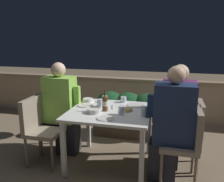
{
  "coord_description": "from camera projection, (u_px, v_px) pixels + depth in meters",
  "views": [
    {
      "loc": [
        0.67,
        -2.61,
        1.58
      ],
      "look_at": [
        0.0,
        0.07,
        0.93
      ],
      "focal_mm": 38.0,
      "sensor_mm": 36.0,
      "label": 1
    }
  ],
  "objects": [
    {
      "name": "chair_right_near",
      "position": [
        188.0,
        138.0,
        2.53
      ],
      "size": [
        0.41,
        0.4,
        0.84
      ],
      "color": "gray",
      "rests_on": "ground_plane"
    },
    {
      "name": "bowl_1",
      "position": [
        94.0,
        110.0,
        2.72
      ],
      "size": [
        0.17,
        0.17,
        0.05
      ],
      "color": "silver",
      "rests_on": "dining_table"
    },
    {
      "name": "plate_0",
      "position": [
        105.0,
        118.0,
        2.53
      ],
      "size": [
        0.18,
        0.18,
        0.01
      ],
      "color": "silver",
      "rests_on": "dining_table"
    },
    {
      "name": "ground_plane",
      "position": [
        111.0,
        164.0,
        2.98
      ],
      "size": [
        16.0,
        16.0,
        0.0
      ],
      "primitive_type": "plane",
      "color": "#847056"
    },
    {
      "name": "glass_cup_0",
      "position": [
        144.0,
        111.0,
        2.6
      ],
      "size": [
        0.07,
        0.07,
        0.11
      ],
      "color": "silver",
      "rests_on": "dining_table"
    },
    {
      "name": "chair_left_far",
      "position": [
        50.0,
        115.0,
        3.26
      ],
      "size": [
        0.41,
        0.4,
        0.84
      ],
      "color": "gray",
      "rests_on": "ground_plane"
    },
    {
      "name": "plate_2",
      "position": [
        85.0,
        105.0,
        3.0
      ],
      "size": [
        0.2,
        0.2,
        0.01
      ],
      "color": "silver",
      "rests_on": "dining_table"
    },
    {
      "name": "bowl_0",
      "position": [
        88.0,
        100.0,
        3.17
      ],
      "size": [
        0.14,
        0.14,
        0.05
      ],
      "color": "silver",
      "rests_on": "dining_table"
    },
    {
      "name": "planter_hedge",
      "position": [
        128.0,
        112.0,
        3.77
      ],
      "size": [
        1.06,
        0.47,
        0.71
      ],
      "color": "brown",
      "rests_on": "ground_plane"
    },
    {
      "name": "dining_table",
      "position": [
        111.0,
        117.0,
        2.84
      ],
      "size": [
        0.97,
        0.92,
        0.71
      ],
      "color": "white",
      "rests_on": "ground_plane"
    },
    {
      "name": "plate_1",
      "position": [
        136.0,
        105.0,
        3.01
      ],
      "size": [
        0.23,
        0.23,
        0.01
      ],
      "color": "silver",
      "rests_on": "dining_table"
    },
    {
      "name": "fork_0",
      "position": [
        113.0,
        107.0,
        2.94
      ],
      "size": [
        0.05,
        0.17,
        0.01
      ],
      "color": "silver",
      "rests_on": "dining_table"
    },
    {
      "name": "chair_left_near",
      "position": [
        38.0,
        124.0,
        2.93
      ],
      "size": [
        0.41,
        0.4,
        0.84
      ],
      "color": "gray",
      "rests_on": "ground_plane"
    },
    {
      "name": "person_green_blouse",
      "position": [
        62.0,
        108.0,
        3.18
      ],
      "size": [
        0.48,
        0.26,
        1.24
      ],
      "color": "#282833",
      "rests_on": "ground_plane"
    },
    {
      "name": "glass_cup_3",
      "position": [
        100.0,
        103.0,
        2.97
      ],
      "size": [
        0.08,
        0.08,
        0.09
      ],
      "color": "silver",
      "rests_on": "dining_table"
    },
    {
      "name": "glass_cup_1",
      "position": [
        121.0,
        110.0,
        2.65
      ],
      "size": [
        0.07,
        0.07,
        0.1
      ],
      "color": "silver",
      "rests_on": "dining_table"
    },
    {
      "name": "glass_cup_4",
      "position": [
        105.0,
        99.0,
        3.16
      ],
      "size": [
        0.07,
        0.07,
        0.08
      ],
      "color": "silver",
      "rests_on": "dining_table"
    },
    {
      "name": "chair_right_far",
      "position": [
        191.0,
        129.0,
        2.8
      ],
      "size": [
        0.41,
        0.4,
        0.84
      ],
      "color": "gray",
      "rests_on": "ground_plane"
    },
    {
      "name": "parapet_wall",
      "position": [
        133.0,
        99.0,
        4.54
      ],
      "size": [
        9.0,
        0.18,
        0.79
      ],
      "color": "tan",
      "rests_on": "ground_plane"
    },
    {
      "name": "person_navy_jumper",
      "position": [
        171.0,
        125.0,
        2.54
      ],
      "size": [
        0.5,
        0.26,
        1.28
      ],
      "color": "#282833",
      "rests_on": "ground_plane"
    },
    {
      "name": "potted_plant",
      "position": [
        37.0,
        111.0,
        3.76
      ],
      "size": [
        0.31,
        0.31,
        0.67
      ],
      "color": "brown",
      "rests_on": "ground_plane"
    },
    {
      "name": "beer_bottle",
      "position": [
        105.0,
        103.0,
        2.77
      ],
      "size": [
        0.07,
        0.07,
        0.27
      ],
      "color": "brown",
      "rests_on": "dining_table"
    },
    {
      "name": "glass_cup_2",
      "position": [
        124.0,
        99.0,
        3.15
      ],
      "size": [
        0.08,
        0.08,
        0.08
      ],
      "color": "silver",
      "rests_on": "dining_table"
    },
    {
      "name": "person_purple_stripe",
      "position": [
        175.0,
        117.0,
        2.81
      ],
      "size": [
        0.48,
        0.26,
        1.26
      ],
      "color": "#282833",
      "rests_on": "ground_plane"
    },
    {
      "name": "bowl_2",
      "position": [
        127.0,
        110.0,
        2.77
      ],
      "size": [
        0.12,
        0.12,
        0.04
      ],
      "color": "tan",
      "rests_on": "dining_table"
    }
  ]
}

